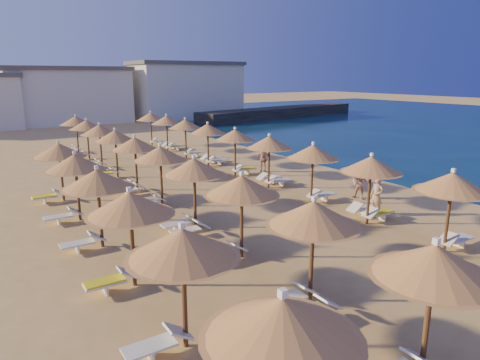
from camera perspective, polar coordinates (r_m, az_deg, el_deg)
ground at (r=18.02m, az=6.90°, el=-6.60°), size 220.00×220.00×0.00m
jetty at (r=65.44m, az=5.54°, el=8.97°), size 30.22×9.46×1.50m
hotel_blocks at (r=60.87m, az=-19.93°, el=10.65°), size 45.19×10.36×8.10m
parasol_row_east at (r=22.52m, az=6.64°, el=4.31°), size 2.63×42.14×3.11m
parasol_row_west at (r=19.16m, az=-8.55°, el=2.56°), size 2.63×42.14×3.11m
parasol_row_inland at (r=14.57m, az=-16.71°, el=-1.46°), size 2.63×20.59×3.11m
loungers at (r=20.02m, az=-2.07°, el=-3.36°), size 13.34×40.06×0.66m
beachgoer_b at (r=22.81m, az=15.69°, el=-0.34°), size 0.89×1.01×1.75m
beachgoer_a at (r=20.49m, az=17.76°, el=-2.02°), size 0.48×0.69×1.79m
beachgoer_c at (r=28.31m, az=3.06°, el=2.81°), size 0.90×1.05×1.70m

